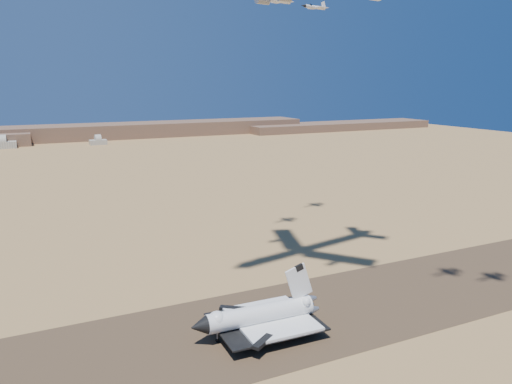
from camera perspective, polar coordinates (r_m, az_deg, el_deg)
name	(u,v)px	position (r m, az deg, el deg)	size (l,w,h in m)	color
ground	(210,338)	(147.27, -5.23, -16.25)	(1200.00, 1200.00, 0.00)	#A28248
runway	(210,338)	(147.26, -5.23, -16.24)	(600.00, 50.00, 0.06)	brown
ridgeline	(112,133)	(660.97, -16.11, 6.50)	(960.00, 90.00, 18.00)	brown
shuttle	(259,317)	(146.68, 0.33, -14.05)	(38.91, 24.27, 19.19)	white
crew_a	(284,339)	(144.56, 3.23, -16.41)	(0.59, 0.39, 1.62)	#D7490C
crew_b	(296,335)	(146.75, 4.55, -15.96)	(0.79, 0.45, 1.62)	#D7490C
crew_c	(290,334)	(146.75, 3.93, -15.91)	(1.05, 0.54, 1.80)	#D7490C
chase_jet_e	(278,1)	(214.63, 2.54, 20.99)	(14.93, 8.58, 3.78)	silver
chase_jet_f	(315,7)	(247.87, 6.71, 20.26)	(15.71, 9.01, 3.98)	silver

